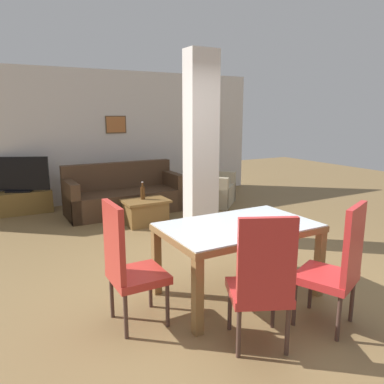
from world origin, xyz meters
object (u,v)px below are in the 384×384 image
(floor_lamp, at_px, (212,129))
(dining_table, at_px, (238,239))
(dining_chair_near_right, at_px, (338,264))
(bottle, at_px, (143,193))
(dining_chair_near_left, at_px, (262,280))
(armchair, at_px, (209,190))
(tv_stand, at_px, (20,203))
(sofa, at_px, (124,196))
(tv_screen, at_px, (18,175))
(coffee_table, at_px, (146,212))
(dining_chair_head_left, at_px, (128,263))

(floor_lamp, bearing_deg, dining_table, -119.16)
(dining_chair_near_right, height_order, bottle, dining_chair_near_right)
(dining_chair_near_left, height_order, floor_lamp, floor_lamp)
(dining_table, height_order, armchair, armchair)
(dining_chair_near_right, xyz_separation_m, tv_stand, (-2.03, 5.46, -0.38))
(dining_chair_near_right, distance_m, armchair, 4.63)
(dining_chair_near_right, distance_m, sofa, 4.63)
(tv_screen, bearing_deg, coffee_table, 159.00)
(bottle, bearing_deg, coffee_table, -75.11)
(sofa, height_order, coffee_table, sofa)
(sofa, bearing_deg, dining_chair_near_left, 84.31)
(dining_chair_near_right, height_order, floor_lamp, floor_lamp)
(dining_table, bearing_deg, armchair, 62.41)
(tv_stand, bearing_deg, dining_chair_near_right, -69.60)
(sofa, distance_m, bottle, 0.90)
(sofa, distance_m, armchair, 1.76)
(coffee_table, bearing_deg, dining_chair_near_right, -86.04)
(dining_chair_head_left, bearing_deg, dining_chair_near_right, 59.64)
(bottle, bearing_deg, dining_chair_near_left, -97.59)
(tv_screen, relative_size, floor_lamp, 0.59)
(dining_chair_near_left, height_order, tv_stand, dining_chair_near_left)
(sofa, bearing_deg, dining_table, 88.92)
(armchair, height_order, tv_stand, armchair)
(tv_stand, bearing_deg, coffee_table, -45.12)
(dining_chair_near_right, relative_size, armchair, 0.89)
(dining_chair_near_left, distance_m, bottle, 3.71)
(sofa, bearing_deg, dining_chair_near_right, 93.85)
(bottle, bearing_deg, tv_stand, 135.75)
(armchair, bearing_deg, dining_chair_head_left, 5.04)
(dining_chair_near_right, relative_size, tv_stand, 1.02)
(sofa, bearing_deg, tv_stand, -26.08)
(dining_table, distance_m, dining_chair_near_left, 0.92)
(dining_chair_near_left, xyz_separation_m, armchair, (2.20, 4.31, -0.30))
(bottle, height_order, tv_stand, bottle)
(dining_chair_head_left, xyz_separation_m, floor_lamp, (3.68, 4.50, 0.89))
(armchair, xyz_separation_m, tv_screen, (-3.47, 1.07, 0.45))
(dining_table, height_order, dining_chair_near_right, dining_chair_near_right)
(dining_chair_head_left, bearing_deg, armchair, 139.37)
(sofa, bearing_deg, armchair, 172.58)
(dining_chair_near_right, distance_m, coffee_table, 3.70)
(dining_table, xyz_separation_m, floor_lamp, (2.51, 4.50, 0.87))
(tv_screen, xyz_separation_m, floor_lamp, (4.16, -0.05, 0.74))
(tv_screen, bearing_deg, floor_lamp, -156.60)
(dining_chair_near_left, xyz_separation_m, floor_lamp, (2.89, 5.33, 0.89))
(dining_chair_near_right, relative_size, bottle, 3.75)
(dining_table, distance_m, dining_chair_head_left, 1.17)
(sofa, xyz_separation_m, armchair, (1.75, -0.23, -0.02))
(sofa, relative_size, armchair, 1.69)
(dining_table, relative_size, floor_lamp, 0.88)
(dining_chair_near_left, bearing_deg, tv_stand, 127.90)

